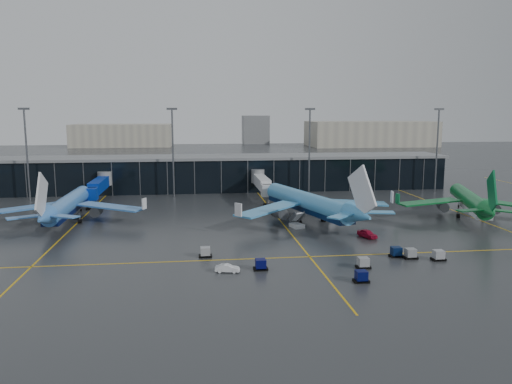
{
  "coord_description": "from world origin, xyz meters",
  "views": [
    {
      "loc": [
        -9.17,
        -94.82,
        24.06
      ],
      "look_at": [
        5.0,
        18.0,
        6.0
      ],
      "focal_mm": 35.0,
      "sensor_mm": 36.0,
      "label": 1
    }
  ],
  "objects": [
    {
      "name": "terminal_pier",
      "position": [
        0.0,
        62.0,
        5.42
      ],
      "size": [
        142.0,
        17.0,
        10.7
      ],
      "color": "black",
      "rests_on": "ground"
    },
    {
      "name": "distant_hangars",
      "position": [
        49.94,
        270.08,
        8.79
      ],
      "size": [
        260.0,
        71.0,
        22.0
      ],
      "color": "#B2AD99",
      "rests_on": "ground"
    },
    {
      "name": "service_van_red",
      "position": [
        24.19,
        -3.54,
        0.77
      ],
      "size": [
        3.35,
        4.88,
        1.54
      ],
      "primitive_type": "imported",
      "rotation": [
        0.0,
        0.0,
        0.37
      ],
      "color": "#B50D31",
      "rests_on": "ground"
    },
    {
      "name": "airliner_klm_near",
      "position": [
        15.8,
        12.5,
        6.91
      ],
      "size": [
        50.71,
        54.39,
        13.81
      ],
      "primitive_type": null,
      "rotation": [
        0.0,
        0.0,
        0.29
      ],
      "color": "#3E92CE",
      "rests_on": "ground"
    },
    {
      "name": "service_van_white",
      "position": [
        -4.37,
        -21.51,
        0.62
      ],
      "size": [
        3.92,
        1.94,
        1.24
      ],
      "primitive_type": "imported",
      "rotation": [
        0.0,
        0.0,
        1.4
      ],
      "color": "silver",
      "rests_on": "ground"
    },
    {
      "name": "jet_bridges",
      "position": [
        -35.0,
        42.99,
        4.55
      ],
      "size": [
        94.0,
        27.5,
        7.2
      ],
      "color": "#595B60",
      "rests_on": "ground"
    },
    {
      "name": "baggage_carts",
      "position": [
        15.18,
        -19.91,
        0.76
      ],
      "size": [
        40.35,
        17.01,
        1.7
      ],
      "color": "black",
      "rests_on": "ground"
    },
    {
      "name": "airliner_arkefly",
      "position": [
        -37.11,
        18.65,
        6.29
      ],
      "size": [
        36.17,
        41.14,
        12.58
      ],
      "primitive_type": null,
      "rotation": [
        0.0,
        0.0,
        -0.01
      ],
      "color": "#3B77C3",
      "rests_on": "ground"
    },
    {
      "name": "ground",
      "position": [
        0.0,
        0.0,
        0.0
      ],
      "size": [
        600.0,
        600.0,
        0.0
      ],
      "primitive_type": "plane",
      "color": "#282B2D",
      "rests_on": "ground"
    },
    {
      "name": "mobile_airstair",
      "position": [
        12.35,
        6.72,
        0.77
      ],
      "size": [
        3.09,
        3.73,
        3.45
      ],
      "rotation": [
        0.0,
        0.0,
        0.32
      ],
      "color": "silver",
      "rests_on": "ground"
    },
    {
      "name": "airliner_aer_lingus",
      "position": [
        54.74,
        12.76,
        6.14
      ],
      "size": [
        45.81,
        48.92,
        12.28
      ],
      "primitive_type": null,
      "rotation": [
        0.0,
        0.0,
        -0.32
      ],
      "color": "#0C692B",
      "rests_on": "ground"
    },
    {
      "name": "flood_masts",
      "position": [
        5.0,
        50.0,
        13.81
      ],
      "size": [
        203.0,
        0.5,
        25.5
      ],
      "color": "#595B60",
      "rests_on": "ground"
    },
    {
      "name": "taxi_lines",
      "position": [
        10.0,
        10.61,
        0.01
      ],
      "size": [
        220.0,
        120.0,
        0.02
      ],
      "color": "gold",
      "rests_on": "ground"
    }
  ]
}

